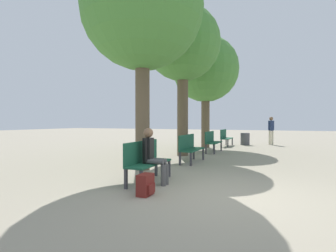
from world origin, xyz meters
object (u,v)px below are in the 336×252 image
(person_seated, at_px, (153,154))
(bench_row_3, at_px, (225,137))
(bench_row_1, at_px, (190,146))
(bench_row_2, at_px, (212,140))
(bench_row_0, at_px, (146,159))
(tree_row_0, at_px, (142,10))
(tree_row_1, at_px, (183,45))
(tree_row_2, at_px, (206,70))
(trash_bin, at_px, (245,139))
(backpack, at_px, (146,185))
(pedestrian_near, at_px, (271,129))

(person_seated, bearing_deg, bench_row_3, 91.38)
(bench_row_1, bearing_deg, bench_row_2, 90.00)
(bench_row_0, height_order, person_seated, person_seated)
(bench_row_0, relative_size, tree_row_0, 0.24)
(person_seated, bearing_deg, tree_row_1, 102.29)
(tree_row_1, xyz_separation_m, tree_row_2, (0.00, 3.66, -0.37))
(trash_bin, bearing_deg, backpack, -92.13)
(bench_row_2, height_order, backpack, bench_row_2)
(tree_row_0, relative_size, pedestrian_near, 3.82)
(tree_row_2, height_order, trash_bin, tree_row_2)
(person_seated, height_order, pedestrian_near, pedestrian_near)
(tree_row_0, distance_m, trash_bin, 10.70)
(tree_row_1, relative_size, person_seated, 4.91)
(tree_row_0, xyz_separation_m, trash_bin, (1.82, 9.61, -4.35))
(tree_row_0, xyz_separation_m, person_seated, (1.09, -1.50, -4.03))
(tree_row_0, bearing_deg, backpack, -60.12)
(tree_row_1, relative_size, trash_bin, 8.60)
(bench_row_3, height_order, pedestrian_near, pedestrian_near)
(tree_row_1, distance_m, backpack, 7.48)
(tree_row_1, xyz_separation_m, person_seated, (1.09, -4.99, -3.94))
(bench_row_2, distance_m, tree_row_1, 4.47)
(tree_row_0, bearing_deg, pedestrian_near, 72.56)
(bench_row_0, xyz_separation_m, trash_bin, (0.97, 11.00, -0.19))
(tree_row_1, bearing_deg, person_seated, -77.71)
(bench_row_0, bearing_deg, person_seated, -24.25)
(person_seated, xyz_separation_m, trash_bin, (0.73, 11.11, -0.32))
(tree_row_2, height_order, backpack, tree_row_2)
(pedestrian_near, bearing_deg, trash_bin, -151.60)
(bench_row_1, height_order, trash_bin, bench_row_1)
(bench_row_1, relative_size, tree_row_2, 0.26)
(tree_row_0, distance_m, pedestrian_near, 11.51)
(bench_row_3, xyz_separation_m, tree_row_1, (-0.85, -4.90, 4.07))
(bench_row_3, height_order, backpack, bench_row_3)
(backpack, relative_size, trash_bin, 0.56)
(bench_row_1, height_order, pedestrian_near, pedestrian_near)
(person_seated, bearing_deg, tree_row_2, 97.16)
(tree_row_2, xyz_separation_m, trash_bin, (1.82, 2.46, -3.89))
(bench_row_2, bearing_deg, tree_row_1, -117.42)
(tree_row_1, bearing_deg, backpack, -76.86)
(tree_row_2, bearing_deg, pedestrian_near, 44.82)
(tree_row_2, distance_m, backpack, 10.45)
(tree_row_0, height_order, tree_row_2, tree_row_0)
(bench_row_0, bearing_deg, bench_row_3, 90.00)
(backpack, bearing_deg, bench_row_0, 117.72)
(bench_row_0, distance_m, tree_row_0, 4.47)
(tree_row_1, bearing_deg, tree_row_2, 90.00)
(tree_row_0, bearing_deg, bench_row_3, 84.22)
(tree_row_2, distance_m, person_seated, 9.42)
(tree_row_2, distance_m, pedestrian_near, 5.65)
(tree_row_1, bearing_deg, tree_row_0, -90.00)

